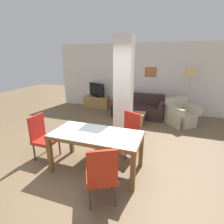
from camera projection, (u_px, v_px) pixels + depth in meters
The scene contains 14 objects.
ground_plane at pixel (97, 168), 3.59m from camera, with size 18.00×18.00×0.00m, color brown.
back_wall at pixel (140, 78), 7.10m from camera, with size 7.20×0.09×2.70m.
divider_pillar at pixel (124, 89), 4.67m from camera, with size 0.46×0.38×2.70m.
dining_table at pixel (96, 141), 3.40m from camera, with size 1.74×0.86×0.78m.
dining_chair_near_right at pixel (102, 174), 2.59m from camera, with size 0.63×0.63×0.99m.
dining_chair_head_left at pixel (42, 136), 3.84m from camera, with size 0.46×0.46×0.99m.
dining_chair_far_right at pixel (128, 132), 4.01m from camera, with size 0.62×0.62×0.99m.
sofa at pixel (138, 109), 6.67m from camera, with size 1.86×0.88×0.83m.
armchair at pixel (181, 116), 5.85m from camera, with size 1.17×1.17×0.85m.
coffee_table at pixel (135, 118), 5.88m from camera, with size 0.68×0.48×0.41m.
bottle at pixel (132, 110), 5.74m from camera, with size 0.08×0.08×0.26m.
tv_stand at pixel (97, 102), 7.76m from camera, with size 1.11×0.40×0.50m.
tv_screen at pixel (97, 90), 7.60m from camera, with size 0.80×0.38×0.59m.
floor_lamp at pixel (190, 77), 6.05m from camera, with size 0.35×0.35×1.77m.
Camera 1 is at (1.30, -2.80, 2.19)m, focal length 28.00 mm.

